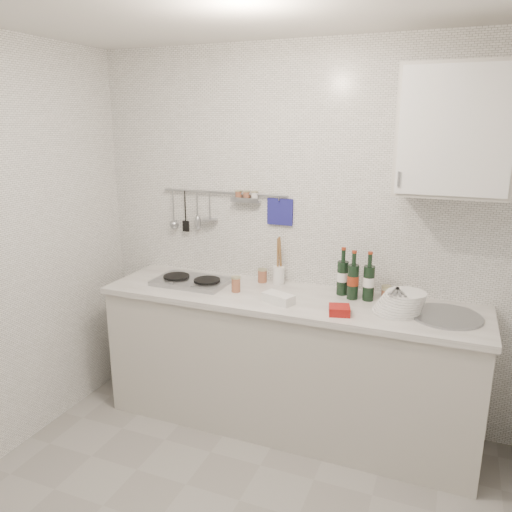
{
  "coord_description": "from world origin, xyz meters",
  "views": [
    {
      "loc": [
        0.94,
        -1.77,
        2.0
      ],
      "look_at": [
        -0.14,
        0.9,
        1.22
      ],
      "focal_mm": 35.0,
      "sensor_mm": 36.0,
      "label": 1
    }
  ],
  "objects_px": {
    "plate_stack_hob": "(188,280)",
    "plate_stack_sink": "(401,303)",
    "wine_bottles": "(355,274)",
    "utensil_crock": "(279,273)",
    "wall_cabinet": "(456,131)"
  },
  "relations": [
    {
      "from": "plate_stack_hob",
      "to": "plate_stack_sink",
      "type": "distance_m",
      "value": 1.44
    },
    {
      "from": "wine_bottles",
      "to": "utensil_crock",
      "type": "bearing_deg",
      "value": 170.49
    },
    {
      "from": "plate_stack_sink",
      "to": "utensil_crock",
      "type": "height_order",
      "value": "utensil_crock"
    },
    {
      "from": "wall_cabinet",
      "to": "wine_bottles",
      "type": "distance_m",
      "value": 1.01
    },
    {
      "from": "wall_cabinet",
      "to": "plate_stack_hob",
      "type": "xyz_separation_m",
      "value": [
        -1.64,
        -0.11,
        -1.02
      ]
    },
    {
      "from": "plate_stack_hob",
      "to": "wine_bottles",
      "type": "height_order",
      "value": "wine_bottles"
    },
    {
      "from": "plate_stack_sink",
      "to": "wall_cabinet",
      "type": "bearing_deg",
      "value": 33.42
    },
    {
      "from": "plate_stack_hob",
      "to": "utensil_crock",
      "type": "height_order",
      "value": "utensil_crock"
    },
    {
      "from": "wall_cabinet",
      "to": "plate_stack_sink",
      "type": "distance_m",
      "value": 1.0
    },
    {
      "from": "wall_cabinet",
      "to": "plate_stack_sink",
      "type": "relative_size",
      "value": 2.32
    },
    {
      "from": "plate_stack_sink",
      "to": "utensil_crock",
      "type": "distance_m",
      "value": 0.87
    },
    {
      "from": "wall_cabinet",
      "to": "plate_stack_sink",
      "type": "bearing_deg",
      "value": -146.58
    },
    {
      "from": "wall_cabinet",
      "to": "utensil_crock",
      "type": "bearing_deg",
      "value": 174.41
    },
    {
      "from": "plate_stack_hob",
      "to": "wall_cabinet",
      "type": "bearing_deg",
      "value": 3.71
    },
    {
      "from": "plate_stack_sink",
      "to": "utensil_crock",
      "type": "bearing_deg",
      "value": 164.34
    }
  ]
}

